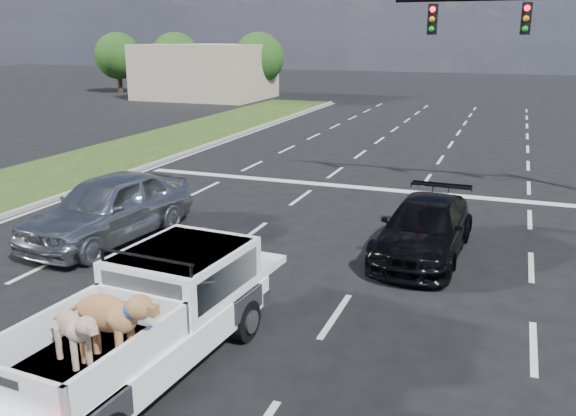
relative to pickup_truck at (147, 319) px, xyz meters
name	(u,v)px	position (x,y,z in m)	size (l,w,h in m)	color
ground	(251,302)	(0.42, 2.93, -0.92)	(160.00, 160.00, 0.00)	black
road_markings	(340,214)	(0.42, 9.49, -0.91)	(17.75, 60.00, 0.01)	silver
grass_median_left	(20,185)	(-11.08, 8.93, -0.87)	(5.00, 60.00, 0.10)	#203C12
curb_left	(77,190)	(-8.63, 8.93, -0.85)	(0.15, 60.00, 0.14)	#9E9791
building_left	(206,71)	(-19.58, 38.93, 1.28)	(10.00, 8.00, 4.40)	tan
tree_far_a	(118,56)	(-29.58, 40.93, 2.37)	(4.20, 4.20, 5.40)	#332114
tree_far_b	(175,57)	(-23.58, 40.93, 2.37)	(4.20, 4.20, 5.40)	#332114
tree_far_c	(259,58)	(-15.58, 40.93, 2.37)	(4.20, 4.20, 5.40)	#332114
pickup_truck	(147,319)	(0.00, 0.00, 0.00)	(2.27, 5.29, 1.94)	black
silver_sedan	(109,207)	(-4.56, 5.22, -0.05)	(2.04, 5.06, 1.72)	#A1A4A8
black_coupe	(424,229)	(3.22, 6.85, -0.24)	(1.89, 4.64, 1.35)	black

